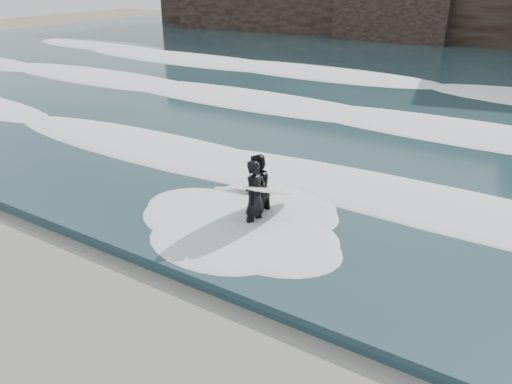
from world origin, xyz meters
TOP-DOWN VIEW (x-y plane):
  - ground at (0.00, 0.00)m, footprint 120.00×120.00m
  - sea at (0.00, 29.00)m, footprint 90.00×52.00m
  - foam_near at (0.00, 9.00)m, footprint 60.00×3.20m
  - foam_mid at (0.00, 16.00)m, footprint 60.00×4.00m
  - foam_far at (0.00, 25.00)m, footprint 60.00×4.80m
  - surfer_left at (0.44, 5.82)m, footprint 1.07×2.21m
  - surfer_right at (0.31, 6.28)m, footprint 1.20×2.23m

SIDE VIEW (x-z plane):
  - ground at x=0.00m, z-range 0.00..0.00m
  - sea at x=0.00m, z-range 0.00..0.30m
  - foam_near at x=0.00m, z-range 0.30..0.50m
  - foam_mid at x=0.00m, z-range 0.30..0.54m
  - foam_far at x=0.00m, z-range 0.30..0.60m
  - surfer_right at x=0.31m, z-range 0.01..1.91m
  - surfer_left at x=0.44m, z-range 0.01..1.95m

